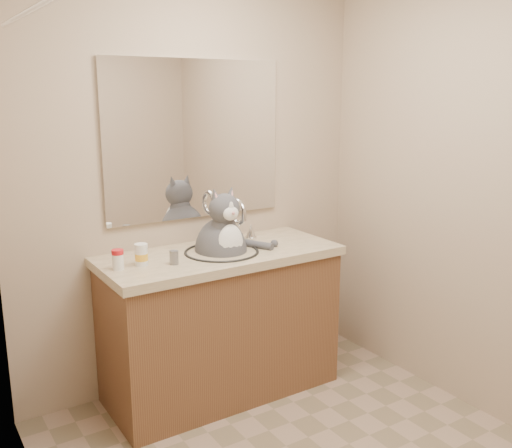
{
  "coord_description": "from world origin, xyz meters",
  "views": [
    {
      "loc": [
        -1.48,
        -1.72,
        1.72
      ],
      "look_at": [
        0.04,
        0.65,
        1.06
      ],
      "focal_mm": 40.0,
      "sensor_mm": 36.0,
      "label": 1
    }
  ],
  "objects_px": {
    "cat": "(222,246)",
    "pill_bottle_redcap": "(118,260)",
    "grey_canister": "(174,257)",
    "pill_bottle_orange": "(141,255)"
  },
  "relations": [
    {
      "from": "cat",
      "to": "pill_bottle_redcap",
      "type": "bearing_deg",
      "value": -178.82
    },
    {
      "from": "pill_bottle_redcap",
      "to": "grey_canister",
      "type": "bearing_deg",
      "value": -14.18
    },
    {
      "from": "cat",
      "to": "pill_bottle_orange",
      "type": "relative_size",
      "value": 5.02
    },
    {
      "from": "pill_bottle_redcap",
      "to": "cat",
      "type": "bearing_deg",
      "value": 1.77
    },
    {
      "from": "cat",
      "to": "pill_bottle_orange",
      "type": "distance_m",
      "value": 0.49
    },
    {
      "from": "pill_bottle_orange",
      "to": "cat",
      "type": "bearing_deg",
      "value": 2.03
    },
    {
      "from": "pill_bottle_orange",
      "to": "grey_canister",
      "type": "xyz_separation_m",
      "value": [
        0.15,
        -0.07,
        -0.02
      ]
    },
    {
      "from": "cat",
      "to": "grey_canister",
      "type": "xyz_separation_m",
      "value": [
        -0.34,
        -0.09,
        0.01
      ]
    },
    {
      "from": "cat",
      "to": "grey_canister",
      "type": "height_order",
      "value": "cat"
    },
    {
      "from": "cat",
      "to": "pill_bottle_redcap",
      "type": "height_order",
      "value": "cat"
    }
  ]
}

